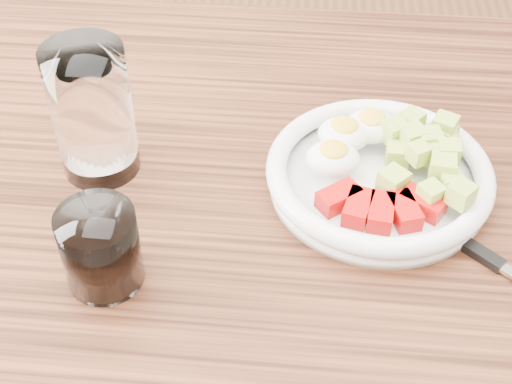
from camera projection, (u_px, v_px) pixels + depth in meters
dining_table at (264, 280)px, 0.83m from camera, size 1.50×0.90×0.77m
bowl at (380, 170)px, 0.78m from camera, size 0.25×0.25×0.06m
fork at (482, 255)px, 0.71m from camera, size 0.18×0.15×0.01m
water_glass at (92, 112)px, 0.77m from camera, size 0.09×0.09×0.16m
coffee_glass at (101, 249)px, 0.67m from camera, size 0.07×0.07×0.09m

